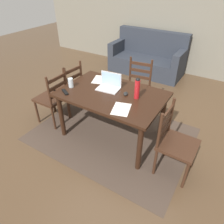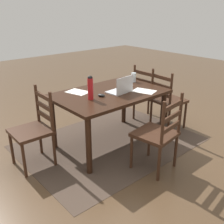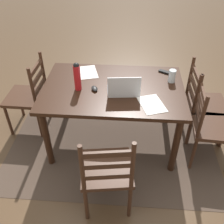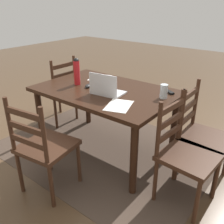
% 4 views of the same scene
% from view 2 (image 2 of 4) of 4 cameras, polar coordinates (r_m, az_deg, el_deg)
% --- Properties ---
extents(ground_plane, '(14.00, 14.00, 0.00)m').
position_cam_2_polar(ground_plane, '(3.87, -0.52, -6.57)').
color(ground_plane, brown).
extents(area_rug, '(2.39, 1.77, 0.01)m').
position_cam_2_polar(area_rug, '(3.87, -0.52, -6.54)').
color(area_rug, '#47382D').
rests_on(area_rug, ground).
extents(dining_table, '(1.47, 0.97, 0.76)m').
position_cam_2_polar(dining_table, '(3.60, -0.55, 2.77)').
color(dining_table, black).
rests_on(dining_table, ground).
extents(chair_right_near, '(0.45, 0.45, 0.95)m').
position_cam_2_polar(chair_right_near, '(3.32, -16.37, -3.66)').
color(chair_right_near, '#3D2316').
rests_on(chair_right_near, ground).
extents(chair_far_head, '(0.50, 0.50, 0.95)m').
position_cam_2_polar(chair_far_head, '(3.13, 9.79, -4.68)').
color(chair_far_head, '#3D2316').
rests_on(chair_far_head, ground).
extents(chair_left_far, '(0.47, 0.47, 0.95)m').
position_cam_2_polar(chair_left_far, '(4.25, 11.74, 2.48)').
color(chair_left_far, '#3D2316').
rests_on(chair_left_far, ground).
extents(chair_left_near, '(0.45, 0.45, 0.95)m').
position_cam_2_polar(chair_left_near, '(4.48, 7.88, 3.74)').
color(chair_left_near, '#3D2316').
rests_on(chair_left_near, ground).
extents(laptop, '(0.34, 0.25, 0.23)m').
position_cam_2_polar(laptop, '(3.54, 2.02, 5.04)').
color(laptop, silver).
rests_on(laptop, dining_table).
extents(water_bottle, '(0.07, 0.07, 0.30)m').
position_cam_2_polar(water_bottle, '(3.27, -4.65, 5.31)').
color(water_bottle, red).
rests_on(water_bottle, dining_table).
extents(drinking_glass, '(0.07, 0.07, 0.14)m').
position_cam_2_polar(drinking_glass, '(4.06, 4.64, 7.39)').
color(drinking_glass, silver).
rests_on(drinking_glass, dining_table).
extents(computer_mouse, '(0.09, 0.12, 0.03)m').
position_cam_2_polar(computer_mouse, '(3.40, -2.28, 3.61)').
color(computer_mouse, black).
rests_on(computer_mouse, dining_table).
extents(tv_remote, '(0.17, 0.12, 0.02)m').
position_cam_2_polar(tv_remote, '(4.17, 2.50, 7.00)').
color(tv_remote, black).
rests_on(tv_remote, dining_table).
extents(paper_stack_left, '(0.29, 0.34, 0.00)m').
position_cam_2_polar(paper_stack_left, '(3.61, -7.33, 4.27)').
color(paper_stack_left, white).
rests_on(paper_stack_left, dining_table).
extents(paper_stack_right, '(0.30, 0.35, 0.00)m').
position_cam_2_polar(paper_stack_right, '(3.64, 6.88, 4.46)').
color(paper_stack_right, white).
rests_on(paper_stack_right, dining_table).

